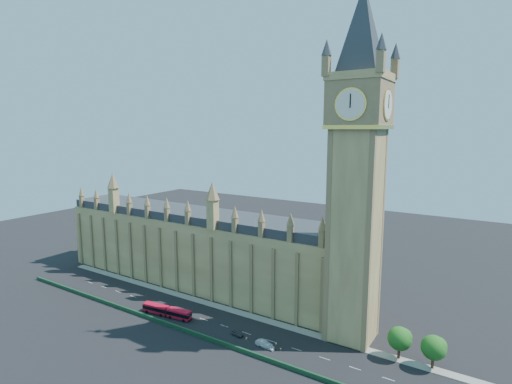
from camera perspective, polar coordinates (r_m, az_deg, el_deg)
The scene contains 15 objects.
ground at distance 127.96m, azimuth -6.07°, elevation -18.05°, with size 400.00×400.00×0.00m, color black.
palace_westminster at distance 153.48m, azimuth -8.42°, elevation -7.86°, with size 120.00×20.00×28.00m.
elizabeth_tower at distance 108.33m, azimuth 14.40°, elevation 6.86°, with size 20.59×20.59×105.00m.
bridge_parapet at distance 121.59m, azimuth -8.86°, elevation -19.32°, with size 160.00×0.60×1.20m, color #1E4C2D.
kerb_north at distance 134.71m, azimuth -3.46°, elevation -16.53°, with size 160.00×3.00×0.16m, color gray.
tree_east_near at distance 113.67m, azimuth 19.96°, elevation -19.03°, with size 6.00×6.00×8.50m.
tree_east_far at distance 112.59m, azimuth 24.18°, elevation -19.58°, with size 6.00×6.00×8.50m.
red_bus at distance 133.50m, azimuth -12.63°, elevation -16.29°, with size 17.46×4.52×2.94m.
car_grey at distance 120.15m, azimuth -2.69°, elevation -19.57°, with size 1.51×3.74×1.28m, color #3C3D43.
car_silver at distance 115.02m, azimuth 1.15°, elevation -20.85°, with size 1.73×4.96×1.63m, color #B0B2B9.
car_white at distance 114.30m, azimuth 1.70°, elevation -21.18°, with size 1.68×4.13×1.20m, color white.
cone_a at distance 113.96m, azimuth 3.57°, elevation -21.45°, with size 0.44×0.44×0.67m.
cone_b at distance 116.29m, azimuth 2.90°, elevation -20.77°, with size 0.45×0.45×0.69m.
cone_c at distance 118.31m, azimuth -1.36°, elevation -20.18°, with size 0.51×0.51×0.79m.
cone_d at distance 116.07m, azimuth 2.85°, elevation -20.85°, with size 0.42×0.42×0.63m.
Camera 1 is at (71.39, -89.01, 57.92)m, focal length 28.00 mm.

